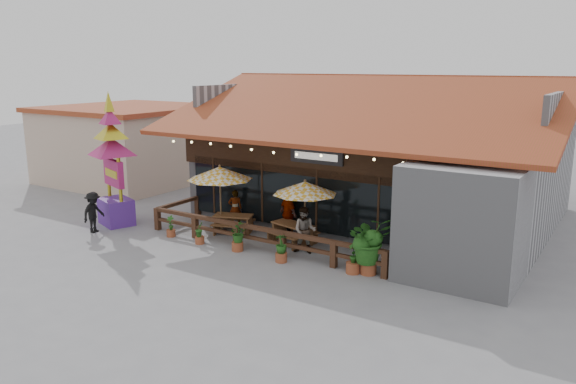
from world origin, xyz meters
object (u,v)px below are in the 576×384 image
Objects in this scene: umbrella_right at (305,188)px; pedestrian at (93,212)px; umbrella_left at (220,173)px; picnic_table_right at (292,230)px; tropical_plant at (369,241)px; thai_sign_tower at (112,150)px; picnic_table_left at (233,221)px.

umbrella_right reaches higher than pedestrian.
umbrella_left reaches higher than umbrella_right.
umbrella_left is at bearing -173.38° from picnic_table_right.
pedestrian is at bearing -159.67° from umbrella_right.
picnic_table_right is (-0.58, 0.09, -1.67)m from umbrella_right.
pedestrian is (-4.26, -2.67, -1.57)m from umbrella_left.
umbrella_left is at bearing 171.67° from tropical_plant.
tropical_plant is at bearing -90.15° from pedestrian.
umbrella_left reaches higher than tropical_plant.
thai_sign_tower is at bearing -168.28° from umbrella_right.
picnic_table_right is 0.31× the size of thai_sign_tower.
umbrella_right is at bearing -78.44° from pedestrian.
umbrella_left is 1.49× the size of picnic_table_right.
umbrella_right is 1.77m from picnic_table_right.
thai_sign_tower is at bearing -1.21° from pedestrian.
umbrella_left is 4.71m from thai_sign_tower.
pedestrian is at bearing -147.80° from picnic_table_left.
tropical_plant is (3.12, -1.27, -1.09)m from umbrella_right.
umbrella_left reaches higher than picnic_table_right.
tropical_plant is at bearing 2.13° from thai_sign_tower.
pedestrian is (0.17, -1.26, -2.29)m from thai_sign_tower.
umbrella_left is at bearing 17.70° from thai_sign_tower.
thai_sign_tower reaches higher than picnic_table_right.
thai_sign_tower is at bearing -177.87° from tropical_plant.
picnic_table_left is (-3.28, -0.00, -1.70)m from umbrella_right.
umbrella_left is at bearing -175.82° from umbrella_right.
umbrella_right is 1.36× the size of picnic_table_right.
pedestrian is (-4.67, -2.94, 0.33)m from picnic_table_left.
tropical_plant is (3.70, -1.36, 0.58)m from picnic_table_right.
umbrella_right is 8.34m from thai_sign_tower.
umbrella_right is at bearing 157.91° from tropical_plant.
pedestrian is (-11.06, -1.68, -0.28)m from tropical_plant.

